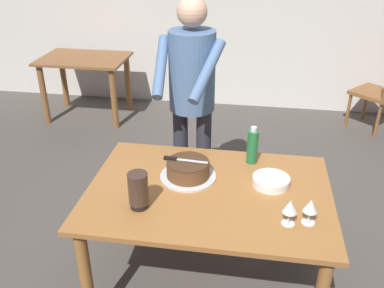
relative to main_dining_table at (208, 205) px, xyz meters
name	(u,v)px	position (x,y,z in m)	size (l,w,h in m)	color
ground_plane	(207,284)	(0.00, 0.00, -0.64)	(14.00, 14.00, 0.00)	#4C4742
main_dining_table	(208,205)	(0.00, 0.00, 0.00)	(1.41, 0.99, 0.75)	#9E6633
cake_on_platter	(188,170)	(-0.14, 0.12, 0.16)	(0.34, 0.34, 0.11)	silver
cake_knife	(176,159)	(-0.21, 0.12, 0.23)	(0.27, 0.04, 0.02)	silver
plate_stack	(271,181)	(0.35, 0.11, 0.13)	(0.22, 0.22, 0.05)	white
wine_glass_near	(311,206)	(0.54, -0.22, 0.21)	(0.08, 0.08, 0.14)	silver
wine_glass_far	(290,207)	(0.44, -0.25, 0.21)	(0.08, 0.08, 0.14)	silver
water_bottle	(252,146)	(0.23, 0.36, 0.22)	(0.07, 0.07, 0.25)	#1E6B38
hurricane_lamp	(138,190)	(-0.35, -0.22, 0.22)	(0.11, 0.11, 0.21)	black
person_cutting_cake	(192,92)	(-0.21, 0.70, 0.44)	(0.46, 0.57, 1.72)	#2D2D38
background_table	(85,71)	(-1.78, 2.51, -0.06)	(1.00, 0.70, 0.74)	brown
background_chair_1	(383,90)	(1.62, 2.64, -0.15)	(0.62, 0.62, 0.90)	brown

